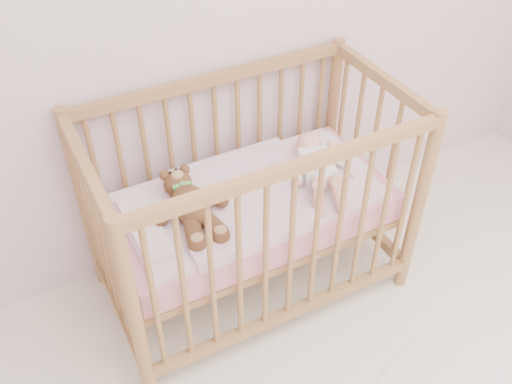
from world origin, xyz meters
TOP-DOWN VIEW (x-y plane):
  - crib at (-0.06, 1.60)m, footprint 1.36×0.76m
  - mattress at (-0.06, 1.60)m, footprint 1.22×0.62m
  - blanket at (-0.06, 1.60)m, footprint 1.10×0.58m
  - baby at (0.26, 1.58)m, footprint 0.42×0.59m
  - teddy_bear at (-0.34, 1.58)m, footprint 0.35×0.49m

SIDE VIEW (x-z plane):
  - mattress at x=-0.06m, z-range 0.42..0.55m
  - crib at x=-0.06m, z-range 0.00..1.00m
  - blanket at x=-0.06m, z-range 0.53..0.59m
  - baby at x=0.26m, z-range 0.57..0.70m
  - teddy_bear at x=-0.34m, z-range 0.58..0.71m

